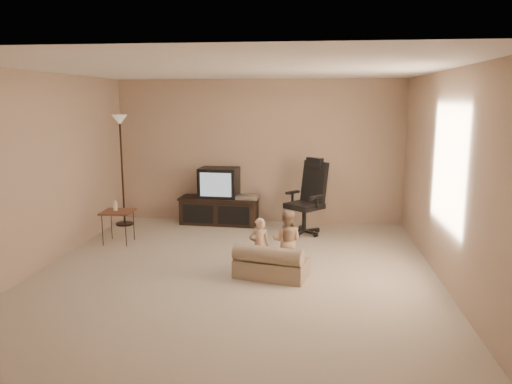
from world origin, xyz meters
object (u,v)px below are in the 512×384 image
toddler_right (287,241)px  tv_stand (219,201)px  side_table (117,212)px  floor_lamp (121,145)px  office_chair (308,207)px  child_sofa (270,264)px  toddler_left (259,246)px

toddler_right → tv_stand: bearing=-53.2°
tv_stand → side_table: size_ratio=2.10×
tv_stand → side_table: (-1.31, -1.35, 0.07)m
side_table → floor_lamp: 1.44m
tv_stand → toddler_right: size_ratio=1.78×
tv_stand → toddler_right: bearing=-56.9°
office_chair → child_sofa: office_chair is taller
toddler_left → side_table: bearing=-39.9°
office_chair → floor_lamp: (-3.17, 0.20, 0.94)m
tv_stand → child_sofa: (1.12, -2.60, -0.24)m
office_chair → toddler_left: bearing=-65.1°
child_sofa → floor_lamp: bearing=153.1°
tv_stand → floor_lamp: size_ratio=0.74×
toddler_left → toddler_right: 0.37m
tv_stand → office_chair: (1.54, -0.47, 0.03)m
floor_lamp → office_chair: bearing=-3.5°
office_chair → toddler_right: bearing=-56.4°
side_table → child_sofa: 2.76m
side_table → child_sofa: bearing=-27.4°
office_chair → child_sofa: 2.20m
floor_lamp → child_sofa: floor_lamp is taller
child_sofa → tv_stand: bearing=126.6°
office_chair → floor_lamp: size_ratio=0.65×
toddler_left → toddler_right: size_ratio=0.91×
floor_lamp → child_sofa: (2.75, -2.33, -1.21)m
office_chair → toddler_left: 2.08m
tv_stand → toddler_right: 2.67m
floor_lamp → toddler_left: floor_lamp is taller
office_chair → floor_lamp: floor_lamp is taller
tv_stand → child_sofa: 2.85m
tv_stand → child_sofa: tv_stand is taller
side_table → floor_lamp: bearing=106.7°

